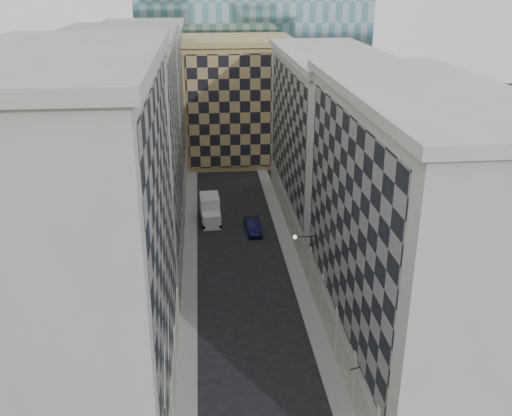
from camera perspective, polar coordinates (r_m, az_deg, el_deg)
sidewalk_west at (r=57.26m, az=-6.64°, el=-6.30°), size 1.50×100.00×0.15m
sidewalk_east at (r=57.89m, az=3.85°, el=-5.86°), size 1.50×100.00×0.15m
bldg_left_a at (r=35.73m, az=-16.93°, el=-4.40°), size 10.80×22.80×23.70m
bldg_left_b at (r=56.19m, az=-12.88°, el=5.16°), size 10.80×22.80×22.70m
bldg_left_c at (r=77.50m, az=-11.00°, el=9.54°), size 10.80×22.80×21.70m
bldg_right_a at (r=41.76m, az=15.15°, el=-2.53°), size 10.80×26.80×20.70m
bldg_right_b at (r=66.33m, az=7.27°, el=6.80°), size 10.80×28.80×19.70m
tan_block at (r=90.22m, az=-1.94°, el=10.77°), size 16.80×14.80×18.80m
flagpoles_left at (r=32.73m, az=-8.95°, el=-14.11°), size 0.10×6.33×2.33m
bracket_lamp at (r=49.73m, az=4.12°, el=-2.90°), size 1.98×0.36×0.36m
box_truck at (r=68.19m, az=-4.59°, el=-0.27°), size 2.47×5.50×2.96m
dark_car at (r=65.18m, az=-0.31°, el=-1.81°), size 1.81×4.58×1.48m
shop_sign at (r=38.08m, az=8.88°, el=-16.04°), size 1.20×0.65×0.74m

